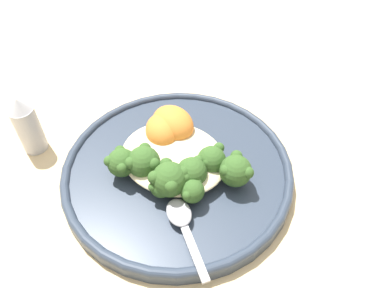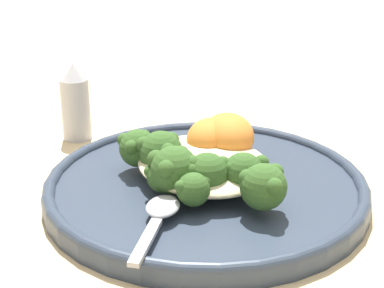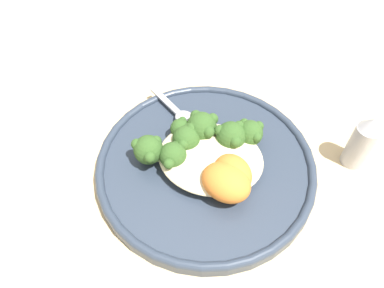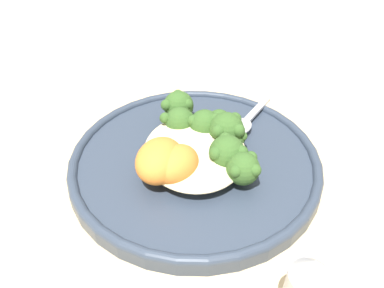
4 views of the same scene
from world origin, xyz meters
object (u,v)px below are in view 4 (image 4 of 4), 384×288
at_px(broccoli_stalk_1, 223,153).
at_px(sweet_potato_chunk_1, 160,160).
at_px(broccoli_stalk_3, 217,135).
at_px(spoon, 244,123).
at_px(broccoli_stalk_2, 214,144).
at_px(broccoli_stalk_4, 209,131).
at_px(broccoli_stalk_6, 178,113).
at_px(plate, 195,160).
at_px(broccoli_stalk_7, 177,126).
at_px(broccoli_stalk_0, 232,166).
at_px(broccoli_stalk_5, 202,128).
at_px(sweet_potato_chunk_0, 176,164).
at_px(quinoa_mound, 195,150).

distance_m(broccoli_stalk_1, sweet_potato_chunk_1, 0.07).
distance_m(broccoli_stalk_3, spoon, 0.06).
distance_m(broccoli_stalk_2, spoon, 0.07).
bearing_deg(broccoli_stalk_3, sweet_potato_chunk_1, -174.34).
relative_size(broccoli_stalk_4, broccoli_stalk_6, 0.77).
bearing_deg(plate, broccoli_stalk_7, -151.12).
xyz_separation_m(broccoli_stalk_0, broccoli_stalk_5, (-0.07, -0.03, 0.00)).
xyz_separation_m(broccoli_stalk_4, sweet_potato_chunk_0, (0.07, -0.04, 0.01)).
bearing_deg(quinoa_mound, broccoli_stalk_0, 44.70).
bearing_deg(quinoa_mound, sweet_potato_chunk_0, -34.90).
bearing_deg(broccoli_stalk_5, spoon, -31.08).
height_order(plate, broccoli_stalk_2, broccoli_stalk_2).
bearing_deg(broccoli_stalk_3, broccoli_stalk_6, 103.42).
bearing_deg(plate, broccoli_stalk_2, 92.85).
bearing_deg(broccoli_stalk_6, plate, -165.44).
relative_size(broccoli_stalk_6, sweet_potato_chunk_1, 1.88).
bearing_deg(broccoli_stalk_1, sweet_potato_chunk_0, -148.85).
bearing_deg(broccoli_stalk_6, broccoli_stalk_5, -142.41).
xyz_separation_m(plate, broccoli_stalk_5, (-0.03, 0.01, 0.03)).
bearing_deg(broccoli_stalk_5, broccoli_stalk_2, -120.54).
bearing_deg(sweet_potato_chunk_1, broccoli_stalk_0, 83.01).
relative_size(quinoa_mound, spoon, 1.48).
height_order(broccoli_stalk_5, broccoli_stalk_6, broccoli_stalk_6).
height_order(broccoli_stalk_0, spoon, broccoli_stalk_0).
height_order(broccoli_stalk_2, spoon, broccoli_stalk_2).
xyz_separation_m(broccoli_stalk_2, broccoli_stalk_3, (-0.01, 0.00, 0.01)).
xyz_separation_m(quinoa_mound, broccoli_stalk_3, (-0.02, 0.03, 0.01)).
bearing_deg(broccoli_stalk_6, broccoli_stalk_7, 175.63).
height_order(quinoa_mound, broccoli_stalk_3, broccoli_stalk_3).
distance_m(broccoli_stalk_3, sweet_potato_chunk_1, 0.08).
distance_m(quinoa_mound, broccoli_stalk_2, 0.02).
distance_m(plate, broccoli_stalk_7, 0.05).
relative_size(broccoli_stalk_1, sweet_potato_chunk_1, 1.47).
height_order(broccoli_stalk_6, sweet_potato_chunk_1, sweet_potato_chunk_1).
xyz_separation_m(broccoli_stalk_1, sweet_potato_chunk_1, (0.01, -0.07, 0.00)).
bearing_deg(broccoli_stalk_3, spoon, 19.62).
relative_size(plate, broccoli_stalk_4, 3.22).
bearing_deg(sweet_potato_chunk_1, quinoa_mound, 124.78).
relative_size(plate, sweet_potato_chunk_0, 5.39).
bearing_deg(broccoli_stalk_6, broccoli_stalk_0, -154.42).
relative_size(quinoa_mound, sweet_potato_chunk_1, 2.19).
bearing_deg(sweet_potato_chunk_0, broccoli_stalk_7, 176.07).
distance_m(plate, broccoli_stalk_2, 0.03).
distance_m(broccoli_stalk_0, broccoli_stalk_2, 0.05).
distance_m(plate, broccoli_stalk_0, 0.06).
xyz_separation_m(broccoli_stalk_1, broccoli_stalk_5, (-0.05, -0.02, -0.00)).
bearing_deg(broccoli_stalk_1, broccoli_stalk_4, 115.90).
height_order(broccoli_stalk_1, sweet_potato_chunk_1, sweet_potato_chunk_1).
bearing_deg(plate, broccoli_stalk_4, 145.02).
relative_size(plate, quinoa_mound, 2.14).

